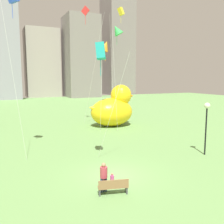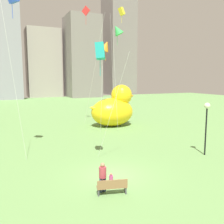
{
  "view_description": "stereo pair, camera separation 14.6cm",
  "coord_description": "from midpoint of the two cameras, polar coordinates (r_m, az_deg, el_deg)",
  "views": [
    {
      "loc": [
        -6.74,
        -14.02,
        6.4
      ],
      "look_at": [
        2.93,
        6.59,
        3.25
      ],
      "focal_mm": 39.53,
      "sensor_mm": 36.0,
      "label": 1
    },
    {
      "loc": [
        -6.6,
        -14.08,
        6.4
      ],
      "look_at": [
        2.93,
        6.59,
        3.25
      ],
      "focal_mm": 39.53,
      "sensor_mm": 36.0,
      "label": 2
    }
  ],
  "objects": [
    {
      "name": "city_skyline",
      "position": [
        90.62,
        -8.28,
        14.0
      ],
      "size": [
        51.6,
        19.81,
        39.84
      ],
      "color": "gray",
      "rests_on": "ground"
    },
    {
      "name": "kite_green",
      "position": [
        30.5,
        1.38,
        18.39
      ],
      "size": [
        1.8,
        1.58,
        12.74
      ],
      "color": "silver",
      "rests_on": "ground"
    },
    {
      "name": "kite_red",
      "position": [
        33.91,
        -5.72,
        20.85
      ],
      "size": [
        2.88,
        2.98,
        15.51
      ],
      "color": "silver",
      "rests_on": "ground"
    },
    {
      "name": "giant_inflatable_duck",
      "position": [
        32.94,
        0.55,
        0.8
      ],
      "size": [
        6.65,
        4.27,
        5.51
      ],
      "color": "yellow",
      "rests_on": "ground"
    },
    {
      "name": "kite_orange",
      "position": [
        29.4,
        -1.33,
        14.99
      ],
      "size": [
        1.79,
        1.66,
        10.78
      ],
      "color": "silver",
      "rests_on": "ground"
    },
    {
      "name": "ground_plane",
      "position": [
        16.82,
        0.6,
        -14.49
      ],
      "size": [
        140.0,
        140.0,
        0.0
      ],
      "primitive_type": "plane",
      "color": "#679551"
    },
    {
      "name": "kite_teal",
      "position": [
        17.56,
        -2.5,
        13.78
      ],
      "size": [
        2.42,
        2.61,
        8.87
      ],
      "color": "silver",
      "rests_on": "ground"
    },
    {
      "name": "kite_yellow",
      "position": [
        39.88,
        2.31,
        22.05
      ],
      "size": [
        2.31,
        2.82,
        16.98
      ],
      "color": "silver",
      "rests_on": "ground"
    },
    {
      "name": "park_bench",
      "position": [
        14.17,
        0.33,
        -16.84
      ],
      "size": [
        1.74,
        0.87,
        0.9
      ],
      "color": "olive",
      "rests_on": "ground"
    },
    {
      "name": "person_child",
      "position": [
        14.8,
        0.09,
        -15.49
      ],
      "size": [
        0.24,
        0.24,
        0.96
      ],
      "color": "silver",
      "rests_on": "ground"
    },
    {
      "name": "person_adult",
      "position": [
        14.32,
        -1.88,
        -14.54
      ],
      "size": [
        0.42,
        0.42,
        1.7
      ],
      "color": "#38476B",
      "rests_on": "ground"
    },
    {
      "name": "lamppost",
      "position": [
        21.71,
        21.24,
        -0.53
      ],
      "size": [
        0.49,
        0.49,
        4.4
      ],
      "color": "black",
      "rests_on": "ground"
    }
  ]
}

